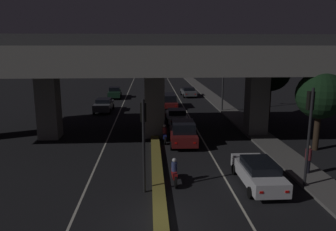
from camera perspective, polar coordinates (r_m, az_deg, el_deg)
ground_plane at (r=14.74m, az=-1.30°, el=-18.15°), size 200.00×200.00×0.00m
lane_line_left_inner at (r=48.43m, az=-7.35°, el=3.15°), size 0.12×126.00×0.00m
lane_line_right_inner at (r=48.50m, az=1.76°, el=3.25°), size 0.12×126.00×0.00m
median_divider at (r=48.29m, az=-2.80°, el=3.37°), size 0.65×126.00×0.27m
sidewalk_right at (r=42.39m, az=9.19°, el=1.93°), size 2.13×126.00×0.16m
elevated_overpass at (r=26.58m, az=-3.03°, el=9.28°), size 34.44×10.05×8.33m
traffic_light_left_of_median at (r=16.40m, az=-4.28°, el=-2.43°), size 0.30×0.49×4.87m
traffic_light_right_of_median at (r=18.25m, az=23.40°, el=-0.87°), size 0.30×0.49×5.37m
street_lamp at (r=37.46m, az=9.02°, el=7.98°), size 2.77×0.32×8.14m
car_white_lead at (r=18.52m, az=15.42°, el=-9.48°), size 1.92×4.76×1.45m
car_dark_red_second at (r=24.90m, az=2.63°, el=-3.06°), size 2.12×4.00×1.82m
car_white_third at (r=32.20m, az=1.52°, el=-0.02°), size 2.07×4.29×1.34m
car_dark_red_fourth at (r=40.11m, az=0.09°, el=2.66°), size 2.11×4.76×1.63m
car_grey_fifth at (r=48.94m, az=3.58°, el=4.15°), size 2.12×4.42×1.37m
car_grey_lead_oncoming at (r=38.25m, az=-11.13°, el=1.82°), size 2.05×4.44×1.47m
car_dark_green_second_oncoming at (r=48.06m, az=-9.27°, el=3.98°), size 2.02×4.57×1.58m
motorcycle_red_filtering_near at (r=18.21m, az=1.11°, el=-9.91°), size 0.33×2.01×1.43m
motorcycle_blue_filtering_mid at (r=25.63m, az=-0.61°, el=-3.34°), size 0.33×1.96×1.44m
motorcycle_white_filtering_far at (r=31.61m, az=-0.70°, el=-0.42°), size 0.33×1.84×1.37m
pedestrian_on_sidewalk at (r=20.75m, az=23.20°, el=-7.01°), size 0.36×0.36×1.66m
roadside_tree_kerbside_near at (r=25.39m, az=24.97°, el=3.18°), size 3.37×3.37×5.71m
roadside_tree_kerbside_mid at (r=34.98m, az=17.42°, el=7.37°), size 4.09×4.09×6.97m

